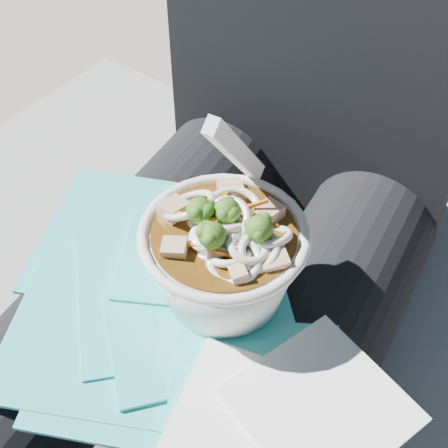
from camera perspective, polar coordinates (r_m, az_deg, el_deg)
The scene contains 6 objects.
stone_ledge at distance 0.97m, azimuth 2.92°, elevation -13.06°, with size 1.00×0.50×0.46m, color gray.
lap at distance 0.64m, azimuth -2.21°, elevation -9.77°, with size 0.35×0.48×0.15m.
person_body at distance 0.67m, azimuth 1.72°, elevation -2.83°, with size 0.34×0.94×1.00m.
plastic_bag at distance 0.56m, azimuth -6.15°, elevation -7.48°, with size 0.37×0.31×0.02m.
napkins at distance 0.49m, azimuth 5.28°, elevation -18.40°, with size 0.18×0.21×0.01m.
udon_bowl at distance 0.52m, azimuth 0.05°, elevation -2.74°, with size 0.16×0.16×0.19m.
Camera 1 is at (0.19, -0.30, 1.07)m, focal length 50.00 mm.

